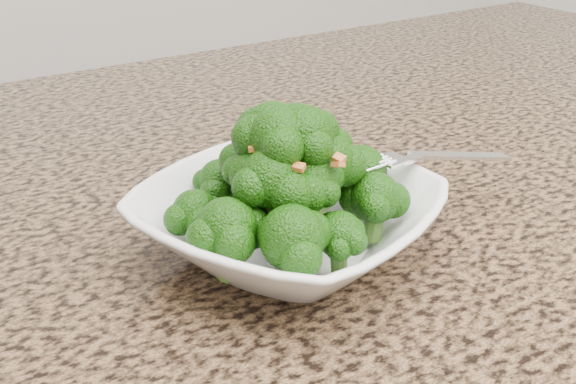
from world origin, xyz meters
TOP-DOWN VIEW (x-y plane):
  - granite_counter at (0.00, 0.30)m, footprint 1.64×1.04m
  - bowl at (-0.11, 0.25)m, footprint 0.27×0.27m
  - broccoli_pile at (-0.11, 0.25)m, footprint 0.18×0.18m
  - garlic_topping at (-0.11, 0.25)m, footprint 0.11×0.11m
  - fork at (0.00, 0.24)m, footprint 0.17×0.04m

SIDE VIEW (x-z plane):
  - granite_counter at x=0.00m, z-range 0.87..0.90m
  - bowl at x=-0.11m, z-range 0.90..0.95m
  - fork at x=0.00m, z-range 0.95..0.96m
  - broccoli_pile at x=-0.11m, z-range 0.95..1.03m
  - garlic_topping at x=-0.11m, z-range 1.03..1.03m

